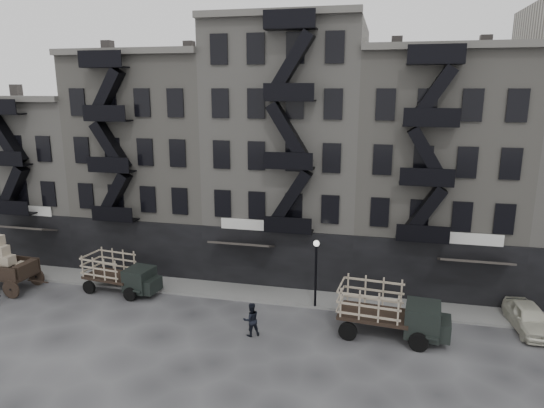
% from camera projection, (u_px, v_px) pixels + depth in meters
% --- Properties ---
extents(ground, '(140.00, 140.00, 0.00)m').
position_uv_depth(ground, '(256.00, 323.00, 27.38)').
color(ground, '#38383A').
rests_on(ground, ground).
extents(sidewalk, '(55.00, 2.50, 0.15)m').
position_uv_depth(sidewalk, '(271.00, 295.00, 30.91)').
color(sidewalk, slate).
rests_on(sidewalk, ground).
extents(building_west, '(10.00, 11.35, 13.20)m').
position_uv_depth(building_west, '(50.00, 175.00, 39.67)').
color(building_west, gray).
rests_on(building_west, ground).
extents(building_midwest, '(10.00, 11.35, 16.20)m').
position_uv_depth(building_midwest, '(162.00, 160.00, 37.13)').
color(building_midwest, gray).
rests_on(building_midwest, ground).
extents(building_center, '(10.00, 11.35, 18.20)m').
position_uv_depth(building_center, '(290.00, 151.00, 34.69)').
color(building_center, gray).
rests_on(building_center, ground).
extents(building_mideast, '(10.00, 11.35, 16.20)m').
position_uv_depth(building_mideast, '(435.00, 170.00, 32.73)').
color(building_mideast, gray).
rests_on(building_mideast, ground).
extents(lamp_post, '(0.36, 0.36, 4.28)m').
position_uv_depth(lamp_post, '(316.00, 265.00, 28.53)').
color(lamp_post, black).
rests_on(lamp_post, ground).
extents(wagon, '(4.40, 2.51, 3.63)m').
position_uv_depth(wagon, '(0.00, 259.00, 31.53)').
color(wagon, black).
rests_on(wagon, ground).
extents(stake_truck_west, '(5.22, 2.62, 2.52)m').
position_uv_depth(stake_truck_west, '(120.00, 271.00, 31.20)').
color(stake_truck_west, black).
rests_on(stake_truck_west, ground).
extents(stake_truck_east, '(5.88, 2.83, 2.86)m').
position_uv_depth(stake_truck_east, '(390.00, 308.00, 25.53)').
color(stake_truck_east, black).
rests_on(stake_truck_east, ground).
extents(car_east, '(2.17, 4.42, 1.45)m').
position_uv_depth(car_east, '(529.00, 317.00, 26.44)').
color(car_east, beige).
rests_on(car_east, ground).
extents(pedestrian_mid, '(1.14, 1.08, 1.85)m').
position_uv_depth(pedestrian_mid, '(251.00, 319.00, 25.78)').
color(pedestrian_mid, black).
rests_on(pedestrian_mid, ground).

